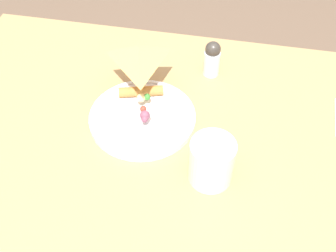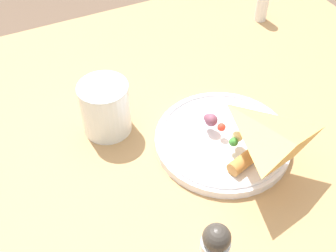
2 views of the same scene
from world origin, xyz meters
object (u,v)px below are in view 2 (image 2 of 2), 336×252
at_px(plate_pizza, 224,138).
at_px(pepper_shaker, 215,249).
at_px(dining_table, 155,160).
at_px(milk_glass, 106,110).
at_px(salt_shaker, 263,0).

height_order(plate_pizza, pepper_shaker, pepper_shaker).
bearing_deg(plate_pizza, dining_table, 137.20).
distance_m(plate_pizza, milk_glass, 0.22).
relative_size(dining_table, pepper_shaker, 12.71).
distance_m(dining_table, pepper_shaker, 0.32).
height_order(dining_table, salt_shaker, salt_shaker).
distance_m(dining_table, plate_pizza, 0.17).
xyz_separation_m(plate_pizza, pepper_shaker, (-0.13, -0.19, 0.03)).
xyz_separation_m(milk_glass, salt_shaker, (0.47, 0.19, 0.01)).
distance_m(milk_glass, salt_shaker, 0.50).
bearing_deg(salt_shaker, dining_table, -150.03).
bearing_deg(salt_shaker, pepper_shaker, -130.28).
xyz_separation_m(dining_table, milk_glass, (-0.07, 0.04, 0.14)).
xyz_separation_m(dining_table, pepper_shaker, (-0.04, -0.28, 0.14)).
bearing_deg(plate_pizza, milk_glass, 143.16).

